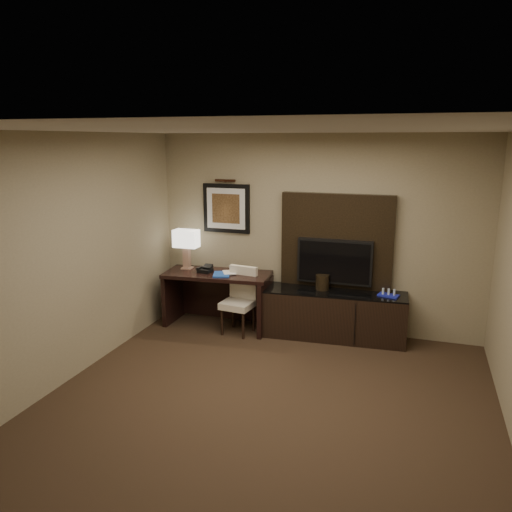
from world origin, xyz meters
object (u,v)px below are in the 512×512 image
at_px(table_lamp, 187,251).
at_px(minibar_tray, 389,293).
at_px(tv, 335,262).
at_px(desk_phone, 205,269).
at_px(desk, 218,300).
at_px(desk_chair, 238,304).
at_px(credenza, 334,315).
at_px(ice_bucket, 322,282).

distance_m(table_lamp, minibar_tray, 2.86).
xyz_separation_m(tv, desk_phone, (-1.77, -0.27, -0.18)).
relative_size(desk, desk_chair, 1.75).
height_order(credenza, desk_phone, desk_phone).
distance_m(tv, desk_chair, 1.43).
bearing_deg(table_lamp, desk, -8.20).
distance_m(desk, desk_phone, 0.47).
height_order(table_lamp, minibar_tray, table_lamp).
xyz_separation_m(tv, desk_chair, (-1.24, -0.40, -0.60)).
height_order(desk, desk_chair, desk_chair).
relative_size(credenza, table_lamp, 3.56).
relative_size(desk, credenza, 0.78).
relative_size(tv, desk_phone, 5.45).
bearing_deg(minibar_tray, desk, -177.15).
xyz_separation_m(tv, table_lamp, (-2.10, -0.17, 0.04)).
bearing_deg(tv, table_lamp, -175.44).
bearing_deg(table_lamp, desk_phone, -17.17).
bearing_deg(ice_bucket, tv, 36.67).
distance_m(desk, tv, 1.74).
bearing_deg(table_lamp, tv, 4.56).
bearing_deg(credenza, minibar_tray, -2.54).
bearing_deg(minibar_tray, table_lamp, -179.12).
bearing_deg(table_lamp, desk_chair, -14.78).
bearing_deg(tv, credenza, -74.43).
height_order(desk, table_lamp, table_lamp).
distance_m(desk, table_lamp, 0.83).
relative_size(table_lamp, ice_bucket, 2.64).
xyz_separation_m(desk_chair, ice_bucket, (1.10, 0.29, 0.33)).
height_order(credenza, minibar_tray, minibar_tray).
bearing_deg(desk, tv, 3.74).
bearing_deg(desk_chair, desk, 163.71).
bearing_deg(desk, desk_chair, -28.07).
bearing_deg(desk_phone, tv, 15.06).
distance_m(credenza, table_lamp, 2.26).
bearing_deg(credenza, desk_phone, -179.76).
bearing_deg(table_lamp, ice_bucket, 1.90).
height_order(desk, desk_phone, desk_phone).
relative_size(credenza, desk_phone, 10.26).
bearing_deg(desk, desk_phone, -174.89).
bearing_deg(minibar_tray, desk_phone, -176.67).
xyz_separation_m(desk_phone, minibar_tray, (2.50, 0.15, -0.14)).
bearing_deg(ice_bucket, desk_phone, -174.16).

